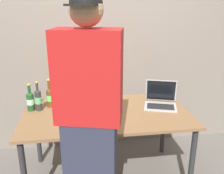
% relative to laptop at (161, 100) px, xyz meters
% --- Properties ---
extents(desk, '(1.58, 0.88, 0.75)m').
position_rel_laptop_xyz_m(desk, '(-0.57, -0.09, -0.13)').
color(desk, olive).
rests_on(desk, ground).
extents(laptop, '(0.39, 0.37, 0.25)m').
position_rel_laptop_xyz_m(laptop, '(0.00, 0.00, 0.00)').
color(laptop, '#B7BABC').
rests_on(laptop, desk).
extents(beer_bottle_green, '(0.07, 0.07, 0.29)m').
position_rel_laptop_xyz_m(beer_bottle_green, '(-1.11, 0.12, 0.05)').
color(beer_bottle_green, brown).
rests_on(beer_bottle_green, desk).
extents(beer_bottle_dark, '(0.07, 0.07, 0.27)m').
position_rel_laptop_xyz_m(beer_bottle_dark, '(-1.29, 0.06, 0.04)').
color(beer_bottle_dark, '#1E5123').
rests_on(beer_bottle_dark, desk).
extents(beer_bottle_brown, '(0.06, 0.06, 0.29)m').
position_rel_laptop_xyz_m(beer_bottle_brown, '(-1.21, 0.04, 0.06)').
color(beer_bottle_brown, '#333333').
rests_on(beer_bottle_brown, desk).
extents(person_figure, '(0.48, 0.36, 1.84)m').
position_rel_laptop_xyz_m(person_figure, '(-0.76, -0.70, 0.13)').
color(person_figure, '#2D3347').
rests_on(person_figure, ground).
extents(coffee_mug, '(0.11, 0.07, 0.11)m').
position_rel_laptop_xyz_m(coffee_mug, '(-0.73, 0.08, -0.00)').
color(coffee_mug, white).
rests_on(coffee_mug, desk).
extents(back_wall, '(6.00, 0.10, 2.60)m').
position_rel_laptop_xyz_m(back_wall, '(-0.57, 0.66, 0.49)').
color(back_wall, gray).
rests_on(back_wall, ground).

